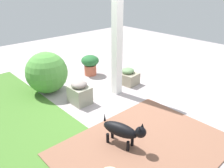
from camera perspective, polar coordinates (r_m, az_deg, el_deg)
ground_plane at (r=4.52m, az=2.42°, el=-4.72°), size 12.00×12.00×0.00m
brick_path at (r=3.44m, az=8.02°, el=-15.37°), size 1.80×2.40×0.02m
porch_pillar at (r=4.52m, az=1.28°, el=11.20°), size 0.16×0.16×2.33m
stone_planter_nearest at (r=5.30m, az=3.94°, el=1.83°), size 0.49×0.40×0.38m
stone_planter_mid at (r=4.47m, az=-8.09°, el=-2.16°), size 0.42×0.34×0.47m
round_shrub at (r=4.99m, az=-15.98°, el=2.75°), size 0.87×0.87×0.87m
terracotta_pot_broad at (r=5.78m, az=-5.47°, el=5.11°), size 0.44×0.44×0.51m
dog at (r=3.29m, az=2.75°, el=-11.52°), size 0.67×0.32×0.46m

